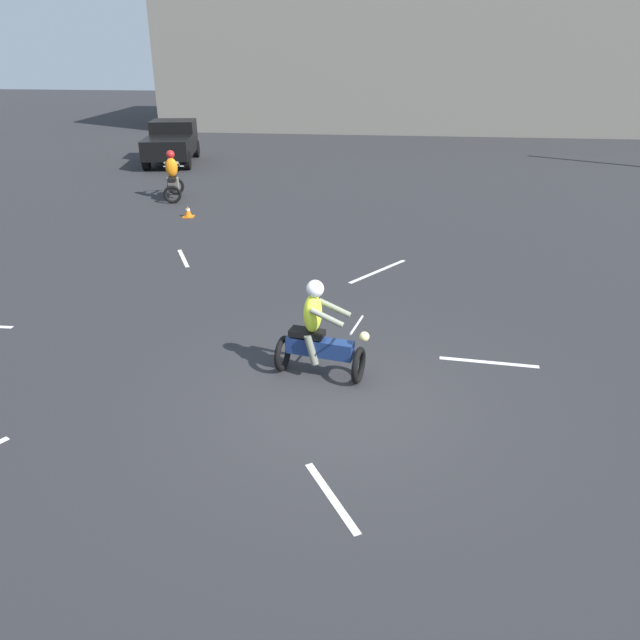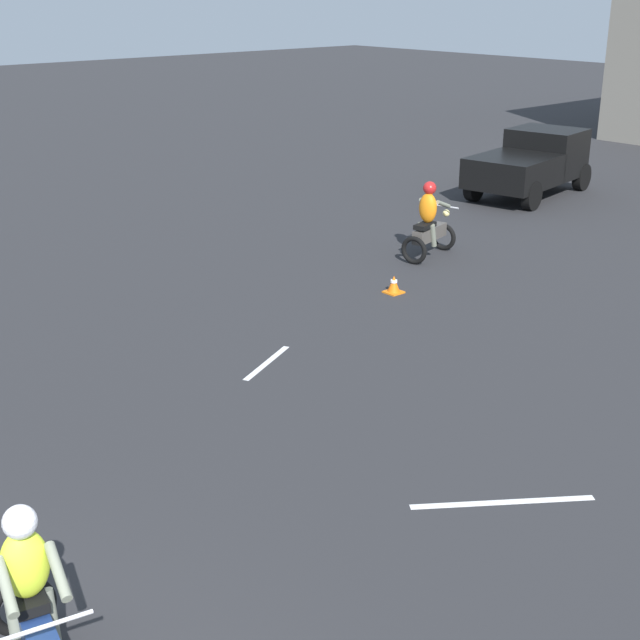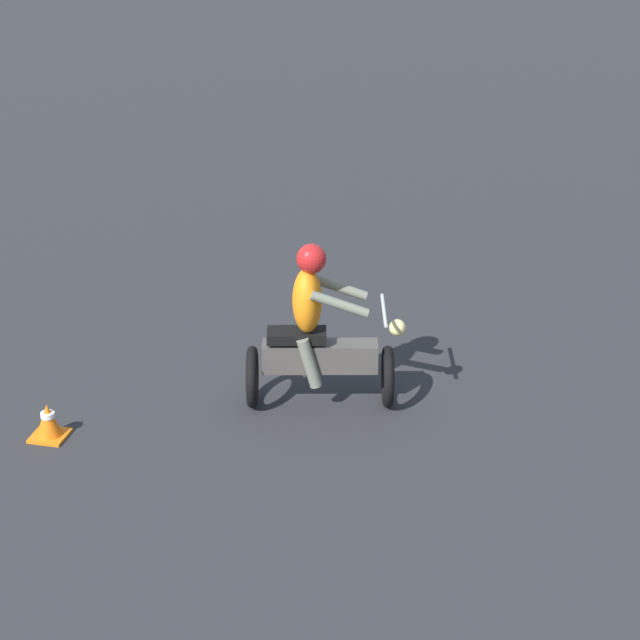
{
  "view_description": "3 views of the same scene",
  "coord_description": "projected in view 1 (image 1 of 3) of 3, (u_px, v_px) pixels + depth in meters",
  "views": [
    {
      "loc": [
        0.62,
        -8.09,
        5.06
      ],
      "look_at": [
        -0.39,
        0.82,
        1.0
      ],
      "focal_mm": 35.0,
      "sensor_mm": 36.0,
      "label": 1
    },
    {
      "loc": [
        5.66,
        -1.32,
        5.52
      ],
      "look_at": [
        -3.58,
        6.68,
        0.9
      ],
      "focal_mm": 50.0,
      "sensor_mm": 36.0,
      "label": 2
    },
    {
      "loc": [
        3.58,
        15.02,
        5.78
      ],
      "look_at": [
        -6.76,
        12.55,
        0.9
      ],
      "focal_mm": 70.0,
      "sensor_mm": 36.0,
      "label": 3
    }
  ],
  "objects": [
    {
      "name": "motorcycle_rider_background",
      "position": [
        173.0,
        178.0,
        21.2
      ],
      "size": [
        0.94,
        1.56,
        1.66
      ],
      "rotation": [
        0.0,
        0.0,
        0.24
      ],
      "color": "black",
      "rests_on": "ground"
    },
    {
      "name": "lane_stripe_nw",
      "position": [
        183.0,
        258.0,
        15.71
      ],
      "size": [
        0.71,
        1.33,
        0.01
      ],
      "primitive_type": "cube",
      "rotation": [
        0.0,
        0.0,
        3.59
      ],
      "color": "silver",
      "rests_on": "ground"
    },
    {
      "name": "traffic_cone_near_left",
      "position": [
        188.0,
        212.0,
        19.27
      ],
      "size": [
        0.32,
        0.32,
        0.34
      ],
      "color": "orange",
      "rests_on": "ground"
    },
    {
      "name": "building_backdrop",
      "position": [
        415.0,
        65.0,
        38.98
      ],
      "size": [
        29.91,
        11.04,
        7.06
      ],
      "primitive_type": "cube",
      "color": "gray",
      "rests_on": "ground"
    },
    {
      "name": "lane_stripe_e",
      "position": [
        489.0,
        362.0,
        10.66
      ],
      "size": [
        1.66,
        0.25,
        0.01
      ],
      "primitive_type": "cube",
      "rotation": [
        0.0,
        0.0,
        1.48
      ],
      "color": "silver",
      "rests_on": "ground"
    },
    {
      "name": "lane_stripe_ne",
      "position": [
        378.0,
        271.0,
        14.83
      ],
      "size": [
        1.32,
        1.8,
        0.01
      ],
      "primitive_type": "cube",
      "rotation": [
        0.0,
        0.0,
        2.52
      ],
      "color": "silver",
      "rests_on": "ground"
    },
    {
      "name": "utility_pole_far",
      "position": [
        332.0,
        33.0,
        34.63
      ],
      "size": [
        0.24,
        0.24,
        10.71
      ],
      "primitive_type": "cylinder",
      "color": "brown",
      "rests_on": "ground"
    },
    {
      "name": "motorcycle_rider_foreground",
      "position": [
        318.0,
        335.0,
        9.96
      ],
      "size": [
        1.56,
        0.91,
        1.66
      ],
      "rotation": [
        0.0,
        0.0,
        4.5
      ],
      "color": "black",
      "rests_on": "ground"
    },
    {
      "name": "ground_plane",
      "position": [
        339.0,
        403.0,
        9.47
      ],
      "size": [
        120.0,
        120.0,
        0.0
      ],
      "primitive_type": "plane",
      "color": "#28282B"
    },
    {
      "name": "pickup_truck",
      "position": [
        171.0,
        142.0,
        27.31
      ],
      "size": [
        2.6,
        4.4,
        1.73
      ],
      "rotation": [
        0.0,
        0.0,
        0.17
      ],
      "color": "black",
      "rests_on": "ground"
    },
    {
      "name": "lane_stripe_se",
      "position": [
        331.0,
        497.0,
        7.53
      ],
      "size": [
        0.8,
        1.25,
        0.01
      ],
      "primitive_type": "cube",
      "rotation": [
        0.0,
        0.0,
        6.82
      ],
      "color": "silver",
      "rests_on": "ground"
    }
  ]
}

